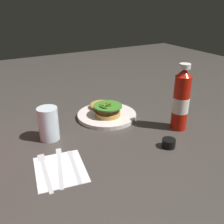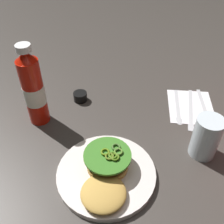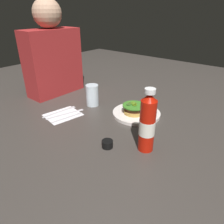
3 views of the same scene
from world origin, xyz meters
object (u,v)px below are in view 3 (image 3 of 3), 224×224
(dinner_plate, at_px, (136,113))
(butter_knife, at_px, (68,113))
(ketchup_bottle, at_px, (147,124))
(diner_person, at_px, (52,54))
(fork_utensil, at_px, (62,110))
(spoon_utensil, at_px, (72,116))
(burger_sandwich, at_px, (138,108))
(napkin, at_px, (63,115))
(water_glass, at_px, (92,95))
(condiment_cup, at_px, (107,144))

(dinner_plate, height_order, butter_knife, dinner_plate)
(ketchup_bottle, distance_m, diner_person, 0.82)
(fork_utensil, distance_m, diner_person, 0.39)
(dinner_plate, xyz_separation_m, spoon_utensil, (-0.23, 0.25, -0.00))
(spoon_utensil, height_order, fork_utensil, same)
(burger_sandwich, height_order, napkin, burger_sandwich)
(water_glass, bearing_deg, napkin, 171.49)
(burger_sandwich, height_order, spoon_utensil, burger_sandwich)
(napkin, xyz_separation_m, fork_utensil, (0.03, 0.04, 0.00))
(burger_sandwich, distance_m, napkin, 0.40)
(ketchup_bottle, bearing_deg, dinner_plate, 40.87)
(condiment_cup, bearing_deg, butter_knife, 76.35)
(condiment_cup, bearing_deg, spoon_utensil, 75.48)
(burger_sandwich, relative_size, fork_utensil, 1.00)
(water_glass, bearing_deg, butter_knife, 172.66)
(dinner_plate, bearing_deg, spoon_utensil, 133.09)
(dinner_plate, xyz_separation_m, water_glass, (-0.06, 0.27, 0.05))
(burger_sandwich, relative_size, ketchup_bottle, 0.77)
(ketchup_bottle, relative_size, condiment_cup, 5.57)
(water_glass, relative_size, butter_knife, 0.59)
(dinner_plate, height_order, condiment_cup, condiment_cup)
(ketchup_bottle, relative_size, fork_utensil, 1.29)
(water_glass, distance_m, fork_utensil, 0.19)
(spoon_utensil, xyz_separation_m, butter_knife, (0.00, 0.04, 0.00))
(water_glass, xyz_separation_m, diner_person, (-0.01, 0.33, 0.19))
(dinner_plate, distance_m, diner_person, 0.65)
(condiment_cup, bearing_deg, napkin, 80.40)
(burger_sandwich, xyz_separation_m, diner_person, (-0.08, 0.60, 0.22))
(condiment_cup, bearing_deg, burger_sandwich, 12.14)
(butter_knife, relative_size, fork_utensil, 1.03)
(spoon_utensil, bearing_deg, burger_sandwich, -45.31)
(condiment_cup, relative_size, fork_utensil, 0.23)
(water_glass, xyz_separation_m, fork_utensil, (-0.17, 0.07, -0.06))
(spoon_utensil, bearing_deg, diner_person, 64.71)
(water_glass, bearing_deg, spoon_utensil, -173.76)
(napkin, height_order, diner_person, diner_person)
(butter_knife, bearing_deg, ketchup_bottle, -89.86)
(burger_sandwich, xyz_separation_m, fork_utensil, (-0.24, 0.34, -0.03))
(spoon_utensil, distance_m, butter_knife, 0.04)
(burger_sandwich, relative_size, spoon_utensil, 1.12)
(spoon_utensil, distance_m, diner_person, 0.46)
(burger_sandwich, height_order, butter_knife, burger_sandwich)
(fork_utensil, relative_size, diner_person, 0.35)
(ketchup_bottle, relative_size, diner_person, 0.45)
(fork_utensil, xyz_separation_m, diner_person, (0.16, 0.26, 0.25))
(dinner_plate, bearing_deg, water_glass, 102.32)
(burger_sandwich, relative_size, butter_knife, 0.97)
(dinner_plate, xyz_separation_m, condiment_cup, (-0.32, -0.07, 0.01))
(condiment_cup, height_order, diner_person, diner_person)
(spoon_utensil, bearing_deg, napkin, 113.18)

